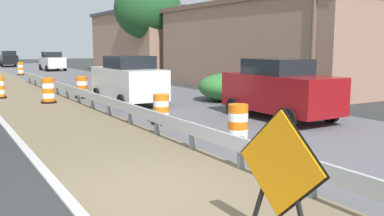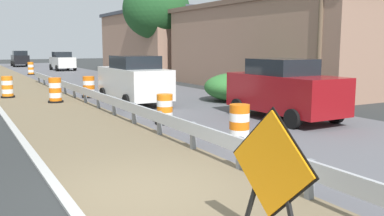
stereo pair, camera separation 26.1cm
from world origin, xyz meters
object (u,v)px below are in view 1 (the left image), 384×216
Objects in this scene: traffic_barrel_nearest at (238,127)px; traffic_barrel_close at (161,111)px; traffic_barrel_mid at (82,88)px; car_lead_far_lane at (128,80)px; utility_pole_near at (314,18)px; car_trailing_near_lane at (52,61)px; car_mid_far_lane at (280,89)px; traffic_barrel_farthest at (21,69)px; traffic_barrel_far at (48,92)px; car_lead_near_lane at (9,59)px; warning_sign_diamond at (280,171)px.

traffic_barrel_nearest is 3.77m from traffic_barrel_close.
traffic_barrel_nearest is 1.01× the size of traffic_barrel_mid.
utility_pole_near is (7.15, -4.17, 2.73)m from car_lead_far_lane.
car_trailing_near_lane is 34.51m from car_mid_far_lane.
traffic_barrel_farthest is (0.12, 19.19, 0.03)m from traffic_barrel_mid.
traffic_barrel_far is 0.24× the size of car_lead_far_lane.
car_trailing_near_lane is at bearing 84.45° from traffic_barrel_nearest.
car_mid_far_lane is (4.19, -28.85, 0.55)m from traffic_barrel_farthest.
car_lead_far_lane is at bearing -178.37° from car_lead_near_lane.
car_lead_far_lane is (-0.28, -39.64, 0.09)m from car_lead_near_lane.
traffic_barrel_close is at bearing -88.57° from traffic_barrel_mid.
car_lead_far_lane reaches higher than traffic_barrel_mid.
car_lead_far_lane is 7.15m from car_mid_far_lane.
traffic_barrel_mid is at bearing -11.06° from car_trailing_near_lane.
car_trailing_near_lane is at bearing -164.67° from car_lead_near_lane.
car_trailing_near_lane is 32.66m from utility_pole_near.
traffic_barrel_nearest is at bearing -127.77° from warning_sign_diamond.
traffic_barrel_mid is at bearing 92.71° from traffic_barrel_nearest.
warning_sign_diamond reaches higher than traffic_barrel_close.
car_mid_far_lane is (2.87, -46.05, 0.08)m from car_lead_near_lane.
traffic_barrel_farthest is at bearing 90.83° from traffic_barrel_nearest.
traffic_barrel_nearest is 0.26× the size of car_trailing_near_lane.
traffic_barrel_far is at bearing 148.01° from utility_pole_near.
car_lead_far_lane is at bearing 79.56° from traffic_barrel_close.
traffic_barrel_mid is 25.21m from car_trailing_near_lane.
traffic_barrel_farthest is at bearing -172.09° from car_mid_far_lane.
utility_pole_near is (8.19, -26.61, 3.30)m from traffic_barrel_farthest.
traffic_barrel_mid is 11.63m from utility_pole_near.
traffic_barrel_nearest is 9.66m from utility_pole_near.
car_lead_near_lane is 1.15× the size of car_trailing_near_lane.
car_lead_far_lane is 8.72m from utility_pole_near.
warning_sign_diamond reaches higher than traffic_barrel_nearest.
traffic_barrel_far is at bearing 176.99° from car_lead_near_lane.
utility_pole_near reaches higher than car_mid_far_lane.
car_trailing_near_lane reaches higher than traffic_barrel_far.
car_mid_far_lane is at bearing -174.39° from car_lead_near_lane.
utility_pole_near reaches higher than car_lead_far_lane.
car_mid_far_lane reaches higher than car_trailing_near_lane.
car_mid_far_lane is 0.61× the size of utility_pole_near.
car_lead_near_lane is 44.44m from utility_pole_near.
traffic_barrel_close is at bearing -74.19° from traffic_barrel_far.
car_trailing_near_lane reaches higher than traffic_barrel_farthest.
traffic_barrel_far is at bearing 102.43° from traffic_barrel_nearest.
traffic_barrel_close is at bearing -89.82° from traffic_barrel_farthest.
car_lead_near_lane is at bearing 84.95° from traffic_barrel_far.
car_mid_far_lane is at bearing 33.63° from traffic_barrel_nearest.
warning_sign_diamond is 1.71× the size of traffic_barrel_nearest.
traffic_barrel_far is at bearing 54.02° from car_lead_far_lane.
traffic_barrel_farthest is 28.04m from utility_pole_near.
utility_pole_near is (10.18, -6.36, 3.30)m from traffic_barrel_far.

